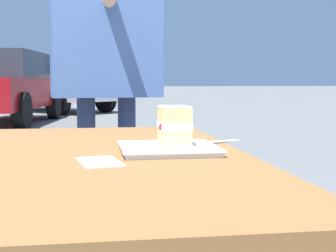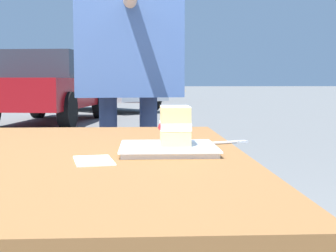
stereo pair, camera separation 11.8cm
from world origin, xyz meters
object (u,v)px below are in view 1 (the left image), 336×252
at_px(dessert_fork, 217,142).
at_px(parked_car_near, 4,85).
at_px(paper_napkin, 99,162).
at_px(diner_person, 106,33).
at_px(patio_table, 56,197).
at_px(cake_slice, 174,125).
at_px(dessert_plate, 168,149).
at_px(parked_car_far, 53,83).
at_px(parked_car_extra, 78,83).

distance_m(dessert_fork, parked_car_near, 9.70).
bearing_deg(paper_napkin, diner_person, -2.43).
distance_m(dessert_fork, paper_napkin, 0.42).
height_order(patio_table, parked_car_near, parked_car_near).
distance_m(patio_table, diner_person, 1.05).
xyz_separation_m(cake_slice, dessert_fork, (0.12, -0.14, -0.06)).
bearing_deg(parked_car_near, dessert_plate, -167.90).
bearing_deg(paper_napkin, parked_car_far, 4.88).
distance_m(dessert_plate, paper_napkin, 0.21).
relative_size(dessert_fork, parked_car_extra, 0.04).
distance_m(parked_car_near, parked_car_extra, 11.45).
bearing_deg(dessert_fork, parked_car_near, 13.19).
height_order(cake_slice, parked_car_near, parked_car_near).
distance_m(dessert_plate, dessert_fork, 0.21).
height_order(cake_slice, dessert_fork, cake_slice).
distance_m(diner_person, parked_car_extra, 20.06).
bearing_deg(diner_person, dessert_fork, -160.15).
bearing_deg(cake_slice, parked_car_extra, 2.31).
relative_size(dessert_fork, parked_car_near, 0.04).
relative_size(dessert_plate, parked_car_far, 0.06).
bearing_deg(parked_car_near, dessert_fork, -166.81).
bearing_deg(parked_car_extra, dessert_plate, -177.74).
relative_size(paper_napkin, diner_person, 0.09).
bearing_deg(dessert_fork, dessert_plate, 131.01).
distance_m(cake_slice, dessert_fork, 0.20).
xyz_separation_m(dessert_fork, paper_napkin, (-0.27, 0.33, -0.00)).
height_order(paper_napkin, parked_car_extra, parked_car_extra).
distance_m(paper_napkin, parked_car_far, 13.70).
xyz_separation_m(cake_slice, parked_car_extra, (20.95, 0.84, 0.03)).
bearing_deg(parked_car_near, patio_table, -169.45).
distance_m(diner_person, parked_car_far, 12.66).
bearing_deg(parked_car_extra, patio_table, -178.48).
bearing_deg(cake_slice, dessert_fork, -49.04).
distance_m(cake_slice, paper_napkin, 0.25).
relative_size(patio_table, parked_car_near, 0.29).
bearing_deg(parked_car_far, cake_slice, -174.28).
height_order(patio_table, parked_car_extra, parked_car_extra).
relative_size(patio_table, dessert_plate, 5.57).
distance_m(dessert_plate, parked_car_extra, 20.98).
bearing_deg(paper_napkin, cake_slice, -51.43).
bearing_deg(parked_car_near, paper_napkin, -169.01).
distance_m(paper_napkin, diner_person, 1.12).
bearing_deg(parked_car_extra, parked_car_near, 173.85).
xyz_separation_m(paper_napkin, parked_car_extra, (21.10, 0.66, 0.09)).
distance_m(patio_table, dessert_plate, 0.29).
bearing_deg(parked_car_extra, cake_slice, -177.69).
height_order(diner_person, parked_car_far, diner_person).
bearing_deg(paper_napkin, parked_car_near, 10.99).
bearing_deg(dessert_plate, parked_car_far, 5.64).
distance_m(dessert_plate, parked_car_near, 9.80).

